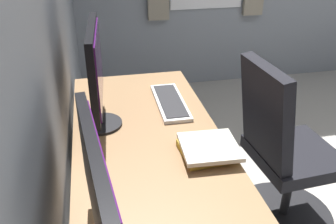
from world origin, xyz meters
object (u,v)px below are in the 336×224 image
(monitor_primary, at_px, (99,196))
(office_chair, at_px, (282,158))
(monitor_secondary, at_px, (96,72))
(book_stack_near, at_px, (209,149))
(keyboard_main, at_px, (170,102))
(drawer_pedestal, at_px, (141,186))

(monitor_primary, height_order, office_chair, monitor_primary)
(monitor_secondary, height_order, book_stack_near, monitor_secondary)
(monitor_secondary, bearing_deg, keyboard_main, -67.68)
(monitor_secondary, bearing_deg, book_stack_near, -128.21)
(office_chair, bearing_deg, monitor_secondary, 85.61)
(drawer_pedestal, bearing_deg, monitor_primary, 165.85)
(drawer_pedestal, distance_m, book_stack_near, 0.57)
(monitor_secondary, height_order, office_chair, monitor_secondary)
(book_stack_near, bearing_deg, monitor_primary, 135.23)
(keyboard_main, distance_m, office_chair, 0.67)
(monitor_primary, bearing_deg, drawer_pedestal, -14.15)
(monitor_secondary, distance_m, book_stack_near, 0.58)
(drawer_pedestal, distance_m, monitor_primary, 1.00)
(drawer_pedestal, bearing_deg, keyboard_main, -49.64)
(monitor_primary, height_order, keyboard_main, monitor_primary)
(monitor_primary, distance_m, office_chair, 1.28)
(book_stack_near, distance_m, office_chair, 0.64)
(drawer_pedestal, bearing_deg, book_stack_near, -141.60)
(drawer_pedestal, relative_size, keyboard_main, 1.65)
(keyboard_main, xyz_separation_m, book_stack_near, (-0.48, -0.06, 0.01))
(book_stack_near, bearing_deg, drawer_pedestal, 38.40)
(monitor_secondary, relative_size, book_stack_near, 2.05)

